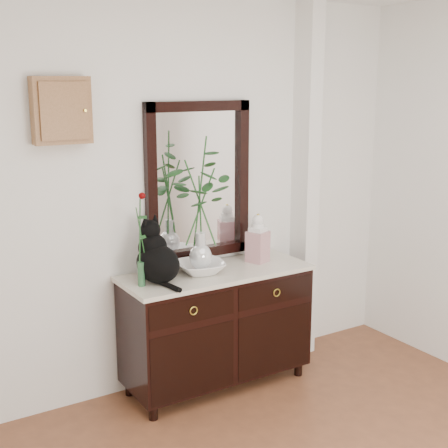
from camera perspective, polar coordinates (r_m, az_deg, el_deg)
wall_back at (r=4.33m, az=-3.57°, el=2.66°), size 3.60×0.04×2.70m
pilaster at (r=4.81m, az=7.45°, el=3.62°), size 0.12×0.20×2.70m
sideboard at (r=4.41m, az=-0.69°, el=-8.97°), size 1.33×0.52×0.82m
wall_mirror at (r=4.35m, az=-2.34°, el=3.93°), size 0.80×0.06×1.10m
key_cabinet at (r=3.90m, az=-14.65°, el=10.01°), size 0.35×0.10×0.40m
cat at (r=4.02m, az=-6.09°, el=-2.51°), size 0.34×0.39×0.41m
lotus_bowl at (r=4.23m, az=-2.14°, el=-3.99°), size 0.38×0.38×0.08m
vase_branches at (r=4.12m, az=-2.19°, el=1.87°), size 0.55×0.55×0.92m
bud_vase_rose at (r=3.93m, az=-7.67°, el=-1.38°), size 0.08×0.08×0.61m
ginger_jar at (r=4.46m, az=3.11°, el=-1.25°), size 0.17×0.17×0.36m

